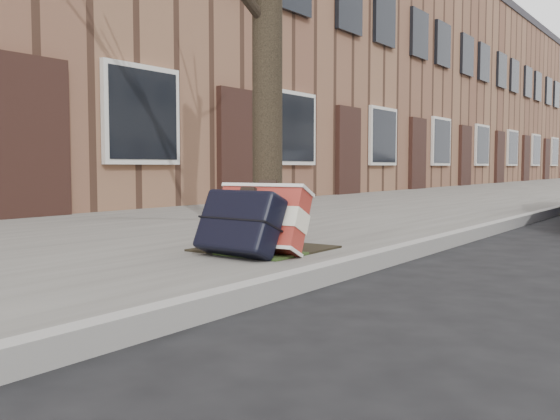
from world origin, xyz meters
The scene contains 6 objects.
ground centered at (0.00, 0.00, 0.00)m, with size 120.00×120.00×0.00m, color black.
near_sidewalk centered at (-3.70, 15.00, 0.06)m, with size 5.00×70.00×0.12m, color slate.
house_near centered at (-9.60, 16.00, 3.50)m, with size 6.80×40.00×7.00m, color brown.
dirt_patch centered at (-2.00, 1.20, 0.13)m, with size 0.85×0.85×0.01m, color black.
suitcase_red centered at (-1.86, 0.96, 0.37)m, with size 0.65×0.18×0.47m, color maroon.
suitcase_navy centered at (-1.91, 0.78, 0.36)m, with size 0.62×0.20×0.44m, color black.
Camera 1 is at (0.78, -2.55, 0.74)m, focal length 40.00 mm.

